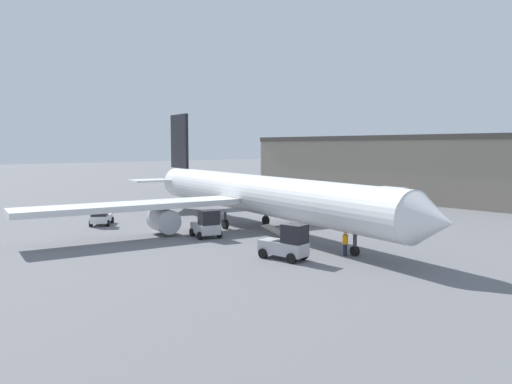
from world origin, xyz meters
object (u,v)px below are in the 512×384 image
object	(u,v)px
ground_crew_worker	(345,243)
belt_loader_truck	(286,243)
airplane	(250,194)
pushback_tug	(101,216)
baggage_tug	(207,225)

from	to	relation	value
ground_crew_worker	belt_loader_truck	bearing A→B (deg)	77.73
ground_crew_worker	belt_loader_truck	size ratio (longest dim) A/B	0.49
belt_loader_truck	airplane	bearing A→B (deg)	141.03
pushback_tug	airplane	bearing A→B (deg)	78.11
airplane	belt_loader_truck	bearing A→B (deg)	-20.68
airplane	baggage_tug	bearing A→B (deg)	-67.57
baggage_tug	pushback_tug	distance (m)	13.15
ground_crew_worker	pushback_tug	bearing A→B (deg)	29.19
airplane	belt_loader_truck	size ratio (longest dim) A/B	12.07
belt_loader_truck	ground_crew_worker	bearing A→B (deg)	55.76
ground_crew_worker	pushback_tug	xyz separation A→B (m)	(-25.12, -6.76, -0.03)
airplane	baggage_tug	distance (m)	6.70
pushback_tug	belt_loader_truck	bearing A→B (deg)	43.67
ground_crew_worker	baggage_tug	world-z (taller)	baggage_tug
belt_loader_truck	pushback_tug	world-z (taller)	belt_loader_truck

